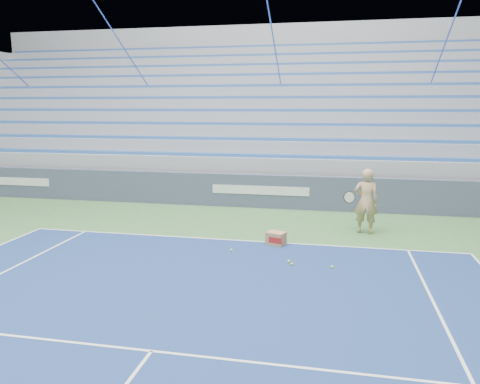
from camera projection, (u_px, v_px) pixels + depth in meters
name	position (u px, v px, depth m)	size (l,w,h in m)	color
sponsor_barrier	(261.00, 191.00, 15.45)	(30.00, 0.32, 1.10)	#3E485F
bleachers	(282.00, 128.00, 20.63)	(31.00, 9.15, 7.30)	#989AA1
tennis_player	(366.00, 201.00, 12.25)	(0.95, 0.87, 1.72)	tan
ball_box	(276.00, 239.00, 11.31)	(0.51, 0.45, 0.32)	#A77A51
tennis_ball_0	(289.00, 261.00, 10.03)	(0.07, 0.07, 0.07)	#B8EF31
tennis_ball_1	(292.00, 264.00, 9.86)	(0.07, 0.07, 0.07)	#B8EF31
tennis_ball_2	(231.00, 250.00, 10.82)	(0.07, 0.07, 0.07)	#B8EF31
tennis_ball_3	(332.00, 267.00, 9.69)	(0.07, 0.07, 0.07)	#B8EF31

